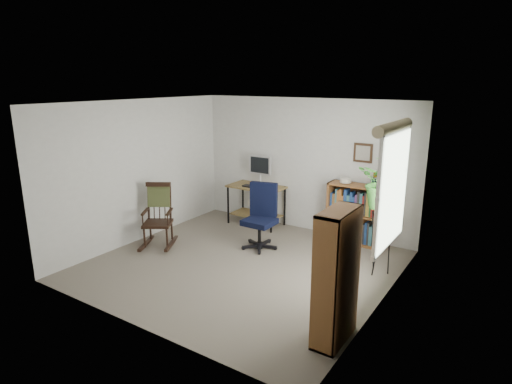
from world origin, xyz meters
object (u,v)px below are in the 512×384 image
Objects in this scene: low_bookshelf at (356,214)px; rocking_chair at (157,215)px; office_chair at (259,217)px; desk at (256,205)px; tall_bookshelf at (336,277)px.

rocking_chair is at bearing -144.32° from low_bookshelf.
low_bookshelf is at bearing 3.17° from rocking_chair.
office_chair reaches higher than low_bookshelf.
low_bookshelf is (2.70, 1.94, -0.03)m from rocking_chair.
tall_bookshelf reaches higher than desk.
desk is 1.98m from rocking_chair.
office_chair is at bearing -137.83° from low_bookshelf.
low_bookshelf is 2.96m from tall_bookshelf.
tall_bookshelf reaches higher than office_chair.
rocking_chair is 1.05× the size of low_bookshelf.
rocking_chair is (-0.77, -1.82, 0.16)m from desk.
desk is at bearing 111.42° from office_chair.
rocking_chair is 3.65m from tall_bookshelf.
desk is 1.03× the size of low_bookshelf.
office_chair is 1.02× the size of rocking_chair.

